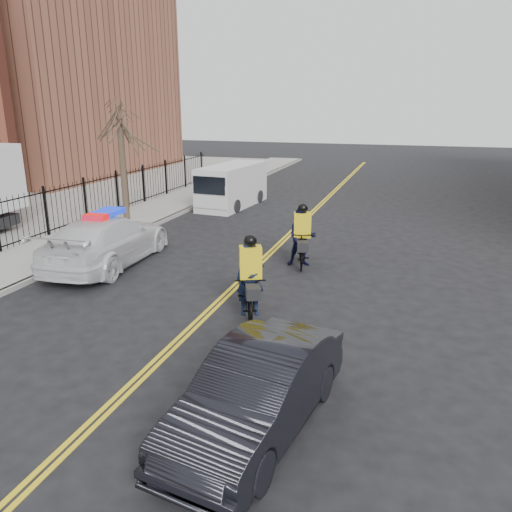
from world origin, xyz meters
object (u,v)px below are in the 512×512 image
at_px(dark_sedan, 258,391).
at_px(cyclist_far, 302,242).
at_px(cargo_van, 231,186).
at_px(cyclist_near, 251,287).
at_px(police_cruiser, 107,240).

distance_m(dark_sedan, cyclist_far, 8.85).
bearing_deg(cargo_van, cyclist_far, -51.57).
distance_m(cyclist_near, cyclist_far, 4.31).
height_order(cargo_van, cyclist_near, cargo_van).
relative_size(police_cruiser, cyclist_far, 2.71).
bearing_deg(cyclist_far, police_cruiser, -178.12).
distance_m(police_cruiser, cyclist_near, 6.33).
bearing_deg(cyclist_near, cyclist_far, 62.09).
bearing_deg(dark_sedan, police_cruiser, 145.84).
height_order(police_cruiser, cyclist_near, cyclist_near).
bearing_deg(cargo_van, cyclist_near, -62.48).
distance_m(police_cruiser, cargo_van, 10.52).
xyz_separation_m(dark_sedan, cyclist_far, (-1.29, 8.75, 0.11)).
height_order(dark_sedan, cargo_van, cargo_van).
height_order(police_cruiser, cyclist_far, cyclist_far).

